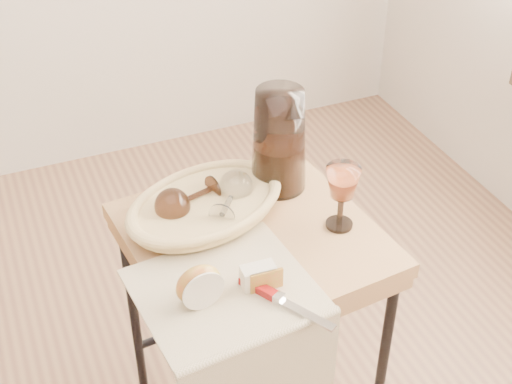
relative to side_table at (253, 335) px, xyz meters
name	(u,v)px	position (x,y,z in m)	size (l,w,h in m)	color
side_table	(253,335)	(0.00, 0.00, 0.00)	(0.50, 0.50, 0.63)	brown
tea_towel	(224,290)	(-0.12, -0.14, 0.32)	(0.33, 0.30, 0.01)	beige
bread_basket	(206,208)	(-0.07, 0.09, 0.34)	(0.33, 0.23, 0.05)	tan
goblet_lying_a	(190,198)	(-0.10, 0.10, 0.37)	(0.13, 0.08, 0.08)	#482A1B
goblet_lying_b	(230,199)	(-0.02, 0.07, 0.37)	(0.12, 0.08, 0.08)	white
pitcher	(279,140)	(0.12, 0.14, 0.44)	(0.17, 0.25, 0.28)	black
wine_goblet	(341,197)	(0.18, -0.05, 0.39)	(0.07, 0.07, 0.15)	white
apple_half	(198,284)	(-0.17, -0.15, 0.36)	(0.09, 0.05, 0.08)	#B43125
apple_wedge	(258,276)	(-0.05, -0.16, 0.35)	(0.07, 0.04, 0.04)	beige
table_knife	(282,300)	(-0.03, -0.22, 0.33)	(0.21, 0.02, 0.02)	silver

